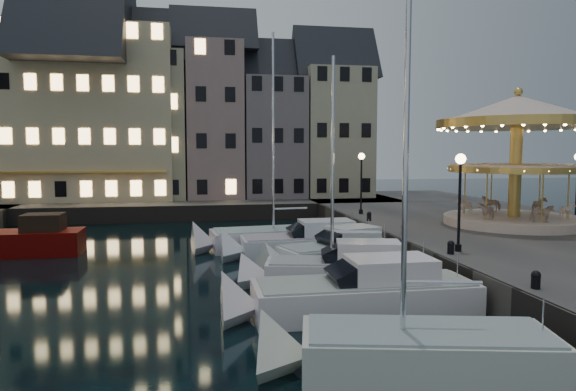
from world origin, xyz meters
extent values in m
plane|color=black|center=(0.00, 0.00, 0.00)|extent=(160.00, 160.00, 0.00)
cube|color=#474442|center=(14.00, 6.00, 0.65)|extent=(16.00, 56.00, 1.30)
cube|color=#474442|center=(-8.00, 28.00, 0.65)|extent=(44.00, 12.00, 1.30)
cube|color=#47423A|center=(6.00, 6.00, 0.65)|extent=(0.15, 44.00, 1.30)
cube|color=#47423A|center=(-6.00, 22.00, 0.65)|extent=(48.00, 0.15, 1.30)
cylinder|color=black|center=(7.20, 1.00, 1.45)|extent=(0.28, 0.28, 0.30)
cylinder|color=black|center=(7.20, 1.00, 3.20)|extent=(0.12, 0.12, 3.80)
sphere|color=#FFD18C|center=(7.20, 1.00, 5.25)|extent=(0.44, 0.44, 0.44)
cylinder|color=black|center=(7.20, 14.50, 1.45)|extent=(0.28, 0.28, 0.30)
cylinder|color=black|center=(7.20, 14.50, 3.20)|extent=(0.12, 0.12, 3.80)
sphere|color=#FFD18C|center=(7.20, 14.50, 5.25)|extent=(0.44, 0.44, 0.44)
cylinder|color=black|center=(18.50, 8.00, 1.45)|extent=(0.28, 0.28, 0.30)
cylinder|color=black|center=(6.60, -5.00, 1.50)|extent=(0.28, 0.28, 0.40)
sphere|color=black|center=(6.60, -5.00, 1.72)|extent=(0.30, 0.30, 0.30)
cylinder|color=black|center=(6.60, 0.50, 1.50)|extent=(0.28, 0.28, 0.40)
sphere|color=black|center=(6.60, 0.50, 1.72)|extent=(0.30, 0.30, 0.30)
cylinder|color=black|center=(6.60, 5.50, 1.50)|extent=(0.28, 0.28, 0.40)
sphere|color=black|center=(6.60, 5.50, 1.72)|extent=(0.30, 0.30, 0.30)
cylinder|color=black|center=(6.60, 11.00, 1.50)|extent=(0.28, 0.28, 0.40)
sphere|color=black|center=(6.60, 11.00, 1.72)|extent=(0.30, 0.30, 0.30)
cube|color=gray|center=(-19.50, 30.00, 6.80)|extent=(5.00, 8.00, 11.00)
cube|color=slate|center=(-14.05, 30.00, 7.30)|extent=(5.60, 8.00, 12.00)
cube|color=tan|center=(-8.00, 30.00, 7.80)|extent=(6.20, 8.00, 13.00)
cube|color=gray|center=(-2.25, 30.00, 8.30)|extent=(5.00, 8.00, 14.00)
cube|color=slate|center=(3.20, 30.00, 6.80)|extent=(5.60, 8.00, 11.00)
cube|color=#AFAA8A|center=(9.25, 30.00, 7.30)|extent=(6.20, 8.00, 12.00)
cube|color=beige|center=(-14.00, 30.00, 8.80)|extent=(16.00, 9.00, 15.00)
cube|color=silver|center=(1.84, -7.55, 0.45)|extent=(6.55, 3.62, 1.30)
cube|color=gray|center=(1.84, -7.55, 1.12)|extent=(6.21, 3.37, 0.10)
cylinder|color=silver|center=(1.24, -7.42, 6.51)|extent=(0.14, 0.14, 10.83)
cube|color=silver|center=(1.81, -2.68, 0.45)|extent=(7.57, 2.54, 1.30)
cube|color=gray|center=(1.81, -2.68, 1.12)|extent=(7.19, 2.34, 0.10)
cube|color=silver|center=(2.72, -2.68, 1.55)|extent=(2.88, 1.90, 0.80)
cube|color=black|center=(1.21, -2.69, 1.45)|extent=(1.27, 1.77, 0.98)
cube|color=silver|center=(2.22, 0.62, 0.45)|extent=(6.93, 3.40, 1.30)
cube|color=gray|center=(2.22, 0.62, 1.12)|extent=(6.57, 3.17, 0.10)
cube|color=silver|center=(3.00, 0.44, 1.55)|extent=(2.80, 2.00, 0.80)
cube|color=black|center=(1.70, 0.74, 1.45)|extent=(1.42, 1.59, 0.92)
cylinder|color=silver|center=(1.57, 0.77, 5.59)|extent=(0.14, 0.14, 8.97)
cube|color=silver|center=(2.91, 4.35, 0.45)|extent=(6.27, 3.91, 1.30)
cube|color=gray|center=(2.91, 4.35, 1.12)|extent=(5.94, 3.65, 0.10)
cube|color=silver|center=(3.58, 4.57, 1.55)|extent=(2.63, 2.28, 0.80)
cube|color=black|center=(2.46, 4.21, 1.45)|extent=(1.46, 1.81, 0.87)
cube|color=silver|center=(2.02, 7.03, 0.45)|extent=(7.25, 2.53, 1.30)
cube|color=gray|center=(2.02, 7.03, 1.12)|extent=(6.89, 2.33, 0.10)
cube|color=silver|center=(2.89, 7.05, 1.55)|extent=(2.77, 1.85, 0.80)
cube|color=black|center=(1.44, 7.02, 1.45)|extent=(1.24, 1.70, 0.96)
cube|color=silver|center=(1.34, 9.89, 0.45)|extent=(9.09, 3.58, 1.30)
cube|color=#82989B|center=(1.34, 9.89, 1.12)|extent=(8.63, 3.32, 0.10)
cylinder|color=silver|center=(0.46, 9.79, 7.06)|extent=(0.14, 0.14, 11.92)
cube|color=#580401|center=(-13.56, 10.15, 0.55)|extent=(6.96, 2.50, 1.50)
cube|color=black|center=(-12.06, 10.17, 1.75)|extent=(2.05, 1.69, 0.92)
cylinder|color=beige|center=(14.37, 7.93, 1.55)|extent=(7.87, 7.87, 0.49)
cylinder|color=gold|center=(14.37, 7.93, 4.84)|extent=(0.69, 0.69, 6.10)
cylinder|color=beige|center=(14.37, 7.93, 4.74)|extent=(7.28, 7.28, 0.18)
cylinder|color=gold|center=(14.37, 7.93, 4.56)|extent=(7.55, 7.55, 0.34)
cone|color=beige|center=(14.37, 7.93, 7.99)|extent=(9.05, 9.05, 1.57)
cylinder|color=gold|center=(14.37, 7.93, 7.15)|extent=(9.05, 9.05, 0.49)
sphere|color=gold|center=(14.37, 7.93, 8.97)|extent=(0.49, 0.49, 0.49)
imported|color=beige|center=(17.00, 8.74, 2.28)|extent=(1.64, 1.19, 0.98)
camera|label=1|loc=(-3.65, -19.14, 5.54)|focal=32.00mm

